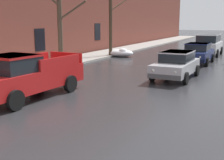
{
  "coord_description": "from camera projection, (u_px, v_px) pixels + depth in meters",
  "views": [
    {
      "loc": [
        5.97,
        0.22,
        3.0
      ],
      "look_at": [
        1.08,
        10.11,
        0.82
      ],
      "focal_mm": 48.29,
      "sensor_mm": 36.0,
      "label": 1
    }
  ],
  "objects": [
    {
      "name": "left_sidewalk_slab",
      "position": [
        65.0,
        62.0,
        21.68
      ],
      "size": [
        2.99,
        80.0,
        0.13
      ],
      "primitive_type": "cube",
      "color": "gray",
      "rests_on": "ground"
    },
    {
      "name": "snow_bank_near_corner_left",
      "position": [
        18.0,
        75.0,
        15.16
      ],
      "size": [
        2.82,
        1.08,
        0.64
      ],
      "color": "white",
      "rests_on": "ground"
    },
    {
      "name": "sedan_darkblue_parked_kerbside_mid",
      "position": [
        198.0,
        53.0,
        21.42
      ],
      "size": [
        1.97,
        4.07,
        1.42
      ],
      "color": "navy",
      "rests_on": "ground"
    },
    {
      "name": "sedan_silver_parked_kerbside_close",
      "position": [
        176.0,
        64.0,
        15.77
      ],
      "size": [
        1.89,
        4.19,
        1.42
      ],
      "color": "#B7B7BC",
      "rests_on": "ground"
    },
    {
      "name": "bare_tree_mid_block",
      "position": [
        59.0,
        14.0,
        18.59
      ],
      "size": [
        3.71,
        1.74,
        6.43
      ],
      "color": "#4C3D2D",
      "rests_on": "ground"
    },
    {
      "name": "suv_white_parked_far_down_block",
      "position": [
        208.0,
        44.0,
        26.4
      ],
      "size": [
        2.12,
        4.62,
        1.82
      ],
      "color": "silver",
      "rests_on": "ground"
    },
    {
      "name": "snow_bank_along_right_kerb",
      "position": [
        58.0,
        68.0,
        17.66
      ],
      "size": [
        2.48,
        1.0,
        0.64
      ],
      "color": "white",
      "rests_on": "ground"
    },
    {
      "name": "snow_bank_mid_block_left",
      "position": [
        121.0,
        53.0,
        25.4
      ],
      "size": [
        2.23,
        1.37,
        0.73
      ],
      "color": "white",
      "rests_on": "ground"
    },
    {
      "name": "pickup_truck_red_approaching_near_lane",
      "position": [
        25.0,
        76.0,
        11.72
      ],
      "size": [
        2.26,
        5.3,
        1.76
      ],
      "color": "red",
      "rests_on": "ground"
    },
    {
      "name": "bare_tree_far_down_block",
      "position": [
        111.0,
        11.0,
        24.8
      ],
      "size": [
        1.76,
        2.14,
        7.37
      ],
      "color": "#423323",
      "rests_on": "ground"
    }
  ]
}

